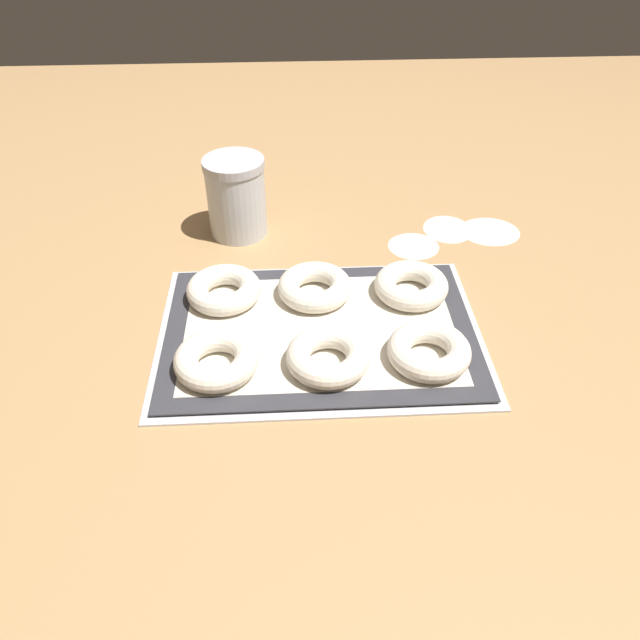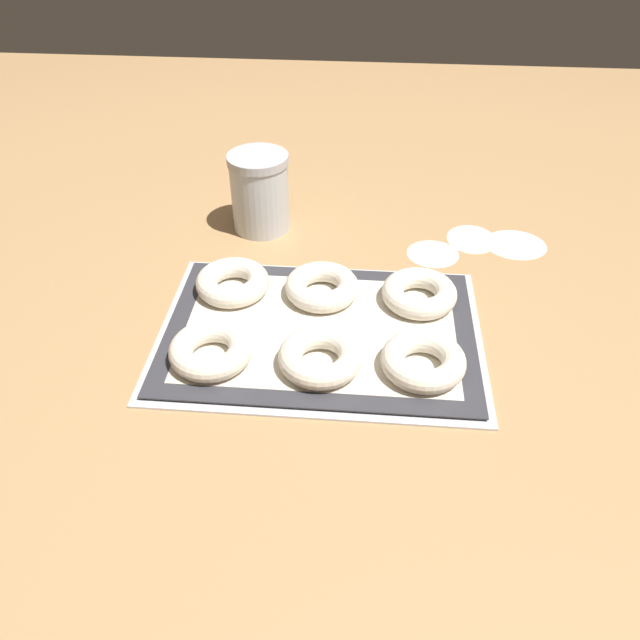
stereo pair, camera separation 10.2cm
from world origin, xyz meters
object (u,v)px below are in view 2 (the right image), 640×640
at_px(bagel_front_right, 423,361).
at_px(bagel_back_center, 322,287).
at_px(bagel_front_left, 211,350).
at_px(flour_canister, 260,192).
at_px(bagel_front_center, 320,357).
at_px(bagel_back_right, 419,293).
at_px(baking_tray, 320,332).
at_px(bagel_back_left, 233,282).

bearing_deg(bagel_front_right, bagel_back_center, 133.76).
bearing_deg(bagel_front_left, bagel_front_right, 0.52).
relative_size(bagel_front_left, flour_canister, 0.81).
xyz_separation_m(bagel_front_left, bagel_front_right, (0.31, 0.00, 0.00)).
distance_m(bagel_front_center, bagel_front_right, 0.15).
bearing_deg(bagel_front_left, bagel_back_right, 27.98).
xyz_separation_m(bagel_front_left, flour_canister, (0.01, 0.40, 0.05)).
distance_m(bagel_front_right, bagel_back_right, 0.16).
height_order(baking_tray, bagel_back_center, bagel_back_center).
relative_size(bagel_front_left, bagel_front_center, 1.00).
bearing_deg(flour_canister, bagel_back_left, -93.24).
bearing_deg(bagel_back_center, flour_canister, 120.90).
distance_m(bagel_front_center, bagel_back_center, 0.17).
relative_size(bagel_front_center, bagel_back_left, 1.00).
bearing_deg(bagel_front_left, bagel_back_center, 48.56).
distance_m(baking_tray, bagel_front_center, 0.09).
height_order(bagel_back_right, flour_canister, flour_canister).
xyz_separation_m(bagel_back_left, bagel_back_right, (0.32, -0.01, 0.00)).
distance_m(bagel_front_center, flour_canister, 0.44).
xyz_separation_m(baking_tray, flour_canister, (-0.14, 0.32, 0.07)).
bearing_deg(bagel_front_center, bagel_back_left, 133.36).
height_order(baking_tray, bagel_front_right, bagel_front_right).
height_order(bagel_front_center, bagel_back_left, same).
bearing_deg(bagel_front_right, bagel_front_left, -179.48).
bearing_deg(flour_canister, bagel_front_left, -91.79).
distance_m(baking_tray, flour_canister, 0.36).
bearing_deg(bagel_back_right, bagel_back_center, 178.31).
bearing_deg(bagel_back_left, bagel_front_right, -28.32).
xyz_separation_m(bagel_back_right, flour_canister, (-0.30, 0.24, 0.05)).
xyz_separation_m(bagel_front_center, bagel_front_right, (0.15, 0.00, 0.00)).
height_order(bagel_front_center, flour_canister, flour_canister).
distance_m(bagel_front_left, bagel_front_right, 0.31).
height_order(bagel_back_center, bagel_back_right, same).
height_order(bagel_front_left, bagel_front_center, same).
height_order(baking_tray, bagel_back_right, bagel_back_right).
height_order(bagel_front_left, bagel_back_center, same).
bearing_deg(bagel_back_center, bagel_front_center, -86.17).
relative_size(bagel_back_left, flour_canister, 0.81).
relative_size(bagel_front_right, bagel_back_left, 1.00).
distance_m(bagel_back_left, bagel_back_right, 0.32).
distance_m(baking_tray, bagel_front_left, 0.18).
height_order(baking_tray, bagel_back_left, bagel_back_left).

